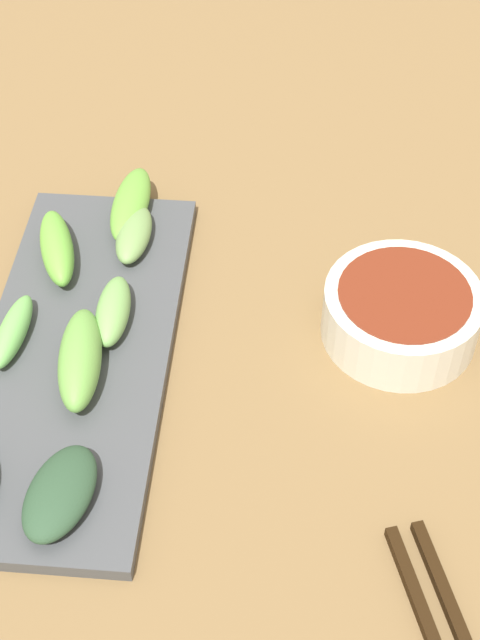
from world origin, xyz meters
TOP-DOWN VIEW (x-y plane):
  - tabletop at (0.00, 0.00)m, footprint 2.10×2.10m
  - sauce_bowl at (-0.17, -0.04)m, footprint 0.12×0.12m
  - serving_plate at (0.07, 0.01)m, footprint 0.14×0.36m
  - broccoli_stalk_0 at (0.05, -0.11)m, footprint 0.03×0.07m
  - broccoli_stalk_2 at (0.12, 0.01)m, footprint 0.03×0.08m
  - broccoli_stalk_3 at (0.05, -0.02)m, footprint 0.03×0.07m
  - broccoli_leafy_4 at (0.06, 0.14)m, footprint 0.06×0.08m
  - broccoli_stalk_5 at (0.06, -0.15)m, footprint 0.03×0.10m
  - broccoli_stalk_6 at (0.11, -0.08)m, footprint 0.05×0.09m
  - broccoli_stalk_7 at (0.06, 0.03)m, footprint 0.04×0.10m

SIDE VIEW (x-z plane):
  - tabletop at x=0.00m, z-range 0.00..0.02m
  - serving_plate at x=0.07m, z-range 0.02..0.03m
  - broccoli_stalk_2 at x=0.12m, z-range 0.03..0.05m
  - broccoli_stalk_0 at x=0.05m, z-range 0.03..0.05m
  - broccoli_leafy_4 at x=0.06m, z-range 0.03..0.05m
  - broccoli_stalk_5 at x=0.06m, z-range 0.03..0.05m
  - broccoli_stalk_3 at x=0.05m, z-range 0.03..0.06m
  - sauce_bowl at x=-0.17m, z-range 0.02..0.07m
  - broccoli_stalk_6 at x=0.11m, z-range 0.03..0.06m
  - broccoli_stalk_7 at x=0.06m, z-range 0.03..0.06m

